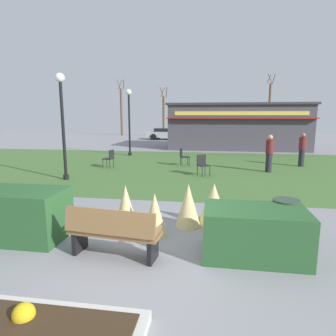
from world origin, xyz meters
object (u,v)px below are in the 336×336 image
Objects in this scene: lamppost_far at (129,114)px; tree_right_bg at (164,115)px; lamppost_mid at (62,114)px; trash_bin at (285,222)px; park_bench at (113,232)px; parked_car_west_slot at (167,133)px; cafe_chair_center at (183,155)px; tree_center_bg at (269,109)px; cafe_chair_east at (203,163)px; cafe_chair_west at (110,157)px; tree_left_bg at (121,111)px; person_standing at (302,149)px; food_kiosk at (237,126)px; person_strolling at (269,153)px.

tree_right_bg reaches higher than lamppost_far.
lamppost_mid is 9.12m from trash_bin.
park_bench is at bearing -82.03° from tree_right_bg.
tree_right_bg reaches higher than parked_car_west_slot.
tree_right_bg reaches higher than cafe_chair_center.
tree_center_bg is at bearing 7.83° from tree_right_bg.
lamppost_far is at bearing 130.32° from cafe_chair_east.
park_bench is at bearing -69.82° from cafe_chair_west.
tree_left_bg is at bearing 114.99° from cafe_chair_center.
person_standing is at bearing 60.34° from park_bench.
lamppost_far is 4.66× the size of cafe_chair_center.
food_kiosk reaches higher than park_bench.
cafe_chair_center is at bearing -78.21° from parked_car_west_slot.
trash_bin is at bearing -74.25° from cafe_chair_east.
parked_car_west_slot is at bearing 104.14° from trash_bin.
food_kiosk is 9.75m from parked_car_west_slot.
tree_right_bg is (-1.06, 22.02, 2.02)m from cafe_chair_west.
park_bench is 1.96× the size of cafe_chair_east.
tree_left_bg reaches higher than parked_car_west_slot.
park_bench is at bearing -100.40° from food_kiosk.
cafe_chair_center is (0.22, 10.07, 0.05)m from park_bench.
parked_car_west_slot is at bearing 89.50° from cafe_chair_west.
trash_bin is 32.13m from tree_center_bg.
lamppost_far is 14.28m from trash_bin.
parked_car_west_slot is 0.63× the size of tree_left_bg.
lamppost_far is at bearing 150.42° from person_standing.
cafe_chair_west is 0.53× the size of person_strolling.
trash_bin is at bearing -34.64° from lamppost_mid.
tree_center_bg is at bearing 65.13° from lamppost_mid.
food_kiosk is 12.20m from cafe_chair_west.
food_kiosk is 11.54m from cafe_chair_east.
cafe_chair_center is (3.78, -3.37, -2.08)m from lamppost_far.
tree_right_bg is (-7.52, 29.88, 2.09)m from trash_bin.
lamppost_mid reaches higher than person_strolling.
tree_right_bg is (-7.81, 11.93, 0.83)m from food_kiosk.
cafe_chair_east is at bearing 105.75° from trash_bin.
cafe_chair_east is at bearing -65.31° from cafe_chair_center.
tree_left_bg is (-6.29, 18.24, 0.46)m from lamppost_far.
person_standing is (9.42, 1.89, 0.33)m from cafe_chair_west.
park_bench is 0.25× the size of tree_left_bg.
parked_car_west_slot is 9.09m from tree_left_bg.
park_bench is 1.96× the size of cafe_chair_center.
trash_bin is at bearing -66.95° from tree_left_bg.
cafe_chair_east is at bearing -105.49° from tree_center_bg.
person_strolling is at bearing 19.10° from lamppost_mid.
person_strolling is at bearing -29.85° from lamppost_far.
cafe_chair_west is at bearing -123.81° from food_kiosk.
lamppost_mid is 3.61m from cafe_chair_west.
tree_center_bg is at bearing 1.10° from person_strolling.
person_standing reaches higher than cafe_chair_east.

